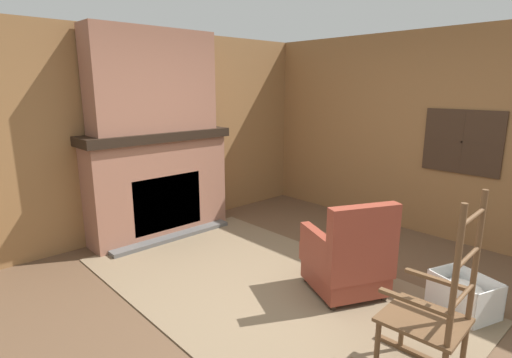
# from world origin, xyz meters

# --- Properties ---
(ground_plane) EXTENTS (14.00, 14.00, 0.00)m
(ground_plane) POSITION_xyz_m (0.00, 0.00, 0.00)
(ground_plane) COLOR brown
(wood_panel_wall_left) EXTENTS (0.06, 5.70, 2.58)m
(wood_panel_wall_left) POSITION_xyz_m (-2.58, 0.00, 1.29)
(wood_panel_wall_left) COLOR olive
(wood_panel_wall_left) RESTS_ON ground
(wood_panel_wall_back) EXTENTS (5.70, 0.09, 2.58)m
(wood_panel_wall_back) POSITION_xyz_m (0.01, 2.58, 1.29)
(wood_panel_wall_back) COLOR olive
(wood_panel_wall_back) RESTS_ON ground
(fireplace_hearth) EXTENTS (0.64, 1.91, 1.34)m
(fireplace_hearth) POSITION_xyz_m (-2.32, 0.00, 0.67)
(fireplace_hearth) COLOR #93604C
(fireplace_hearth) RESTS_ON ground
(chimney_breast) EXTENTS (0.38, 1.59, 1.22)m
(chimney_breast) POSITION_xyz_m (-2.34, 0.00, 1.95)
(chimney_breast) COLOR #93604C
(chimney_breast) RESTS_ON fireplace_hearth
(area_rug) EXTENTS (3.66, 2.19, 0.01)m
(area_rug) POSITION_xyz_m (-0.38, -0.01, 0.01)
(area_rug) COLOR #7A664C
(area_rug) RESTS_ON ground
(armchair) EXTENTS (0.87, 0.87, 0.93)m
(armchair) POSITION_xyz_m (0.23, 0.47, 0.35)
(armchair) COLOR brown
(armchair) RESTS_ON ground
(rocking_chair) EXTENTS (0.82, 0.48, 1.30)m
(rocking_chair) POSITION_xyz_m (1.24, -0.10, 0.43)
(rocking_chair) COLOR brown
(rocking_chair) RESTS_ON ground
(firewood_stack) EXTENTS (0.47, 0.42, 0.14)m
(firewood_stack) POSITION_xyz_m (-0.51, 1.61, 0.07)
(firewood_stack) COLOR brown
(firewood_stack) RESTS_ON ground
(laundry_basket) EXTENTS (0.58, 0.50, 0.33)m
(laundry_basket) POSITION_xyz_m (1.09, 0.95, 0.16)
(laundry_basket) COLOR white
(laundry_basket) RESTS_ON ground
(oil_lamp_vase) EXTENTS (0.10, 0.10, 0.24)m
(oil_lamp_vase) POSITION_xyz_m (-2.38, -0.41, 1.43)
(oil_lamp_vase) COLOR #47708E
(oil_lamp_vase) RESTS_ON fireplace_hearth
(storage_case) EXTENTS (0.16, 0.26, 0.16)m
(storage_case) POSITION_xyz_m (-2.38, 0.71, 1.42)
(storage_case) COLOR black
(storage_case) RESTS_ON fireplace_hearth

